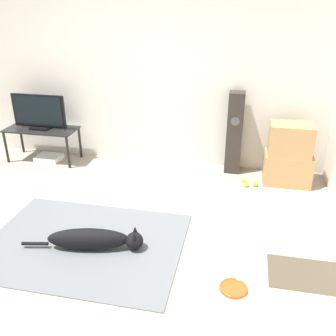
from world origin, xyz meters
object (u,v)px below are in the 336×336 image
object	(u,v)px
tennis_ball_near_speaker	(255,184)
tv_stand	(42,132)
tennis_ball_by_boxes	(246,184)
game_console	(49,158)
floor_speaker	(234,133)
frisbee	(233,288)
cardboard_box_upper	(291,140)
tennis_ball_loose_on_carpet	(244,180)
dog	(95,239)
tv	(39,112)
cardboard_box_lower	(287,168)

from	to	relation	value
tennis_ball_near_speaker	tv_stand	bearing A→B (deg)	175.51
tennis_ball_by_boxes	game_console	xyz separation A→B (m)	(-2.91, 0.27, 0.00)
floor_speaker	frisbee	bearing A→B (deg)	-86.55
frisbee	cardboard_box_upper	size ratio (longest dim) A/B	0.45
tv_stand	tennis_ball_loose_on_carpet	world-z (taller)	tv_stand
dog	tennis_ball_by_boxes	bearing A→B (deg)	49.29
tennis_ball_near_speaker	tennis_ball_by_boxes	bearing A→B (deg)	-160.82
tennis_ball_loose_on_carpet	tennis_ball_by_boxes	bearing A→B (deg)	-75.59
cardboard_box_upper	frisbee	bearing A→B (deg)	-104.68
floor_speaker	cardboard_box_upper	bearing A→B (deg)	-18.01
dog	cardboard_box_upper	xyz separation A→B (m)	(1.90, 1.86, 0.49)
dog	game_console	size ratio (longest dim) A/B	3.26
frisbee	tennis_ball_loose_on_carpet	xyz separation A→B (m)	(0.04, 2.03, 0.02)
floor_speaker	tv	xyz separation A→B (m)	(-2.77, -0.17, 0.17)
tv_stand	tennis_ball_loose_on_carpet	bearing A→B (deg)	-3.26
frisbee	cardboard_box_upper	distance (m)	2.29
tennis_ball_by_boxes	tv_stand	bearing A→B (deg)	174.58
tv_stand	tennis_ball_loose_on_carpet	xyz separation A→B (m)	(2.94, -0.17, -0.40)
floor_speaker	game_console	size ratio (longest dim) A/B	3.13
game_console	tennis_ball_loose_on_carpet	bearing A→B (deg)	-3.13
frisbee	floor_speaker	xyz separation A→B (m)	(-0.14, 2.37, 0.55)
cardboard_box_upper	tennis_ball_by_boxes	size ratio (longest dim) A/B	8.00
cardboard_box_lower	frisbee	bearing A→B (deg)	-104.88
dog	tennis_ball_near_speaker	size ratio (longest dim) A/B	17.67
game_console	tv_stand	bearing A→B (deg)	170.57
tennis_ball_near_speaker	tennis_ball_loose_on_carpet	bearing A→B (deg)	152.48
cardboard_box_upper	tv_stand	size ratio (longest dim) A/B	0.51
tennis_ball_by_boxes	game_console	world-z (taller)	game_console
frisbee	cardboard_box_upper	bearing A→B (deg)	75.32
tv	game_console	size ratio (longest dim) A/B	2.22
frisbee	tennis_ball_by_boxes	xyz separation A→B (m)	(0.07, 1.91, 0.02)
tv	tennis_ball_loose_on_carpet	xyz separation A→B (m)	(2.94, -0.17, -0.70)
cardboard_box_upper	tennis_ball_by_boxes	distance (m)	0.79
cardboard_box_upper	tennis_ball_by_boxes	xyz separation A→B (m)	(-0.50, -0.23, -0.57)
tv	tennis_ball_near_speaker	xyz separation A→B (m)	(3.09, -0.25, -0.70)
cardboard_box_lower	tv_stand	xyz separation A→B (m)	(-3.48, 0.04, 0.23)
frisbee	tennis_ball_near_speaker	size ratio (longest dim) A/B	3.58
floor_speaker	tennis_ball_near_speaker	distance (m)	0.74
tennis_ball_by_boxes	tennis_ball_near_speaker	xyz separation A→B (m)	(0.11, 0.04, 0.00)
dog	game_console	xyz separation A→B (m)	(-1.51, 1.91, -0.08)
tennis_ball_near_speaker	game_console	world-z (taller)	game_console
floor_speaker	dog	bearing A→B (deg)	-119.83
tennis_ball_near_speaker	cardboard_box_lower	bearing A→B (deg)	27.55
frisbee	tennis_ball_loose_on_carpet	world-z (taller)	tennis_ball_loose_on_carpet
floor_speaker	game_console	world-z (taller)	floor_speaker
floor_speaker	game_console	bearing A→B (deg)	-176.11
tv_stand	tennis_ball_by_boxes	distance (m)	3.01
cardboard_box_lower	game_console	world-z (taller)	cardboard_box_lower
cardboard_box_lower	game_console	size ratio (longest dim) A/B	1.66
cardboard_box_upper	game_console	size ratio (longest dim) A/B	1.47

